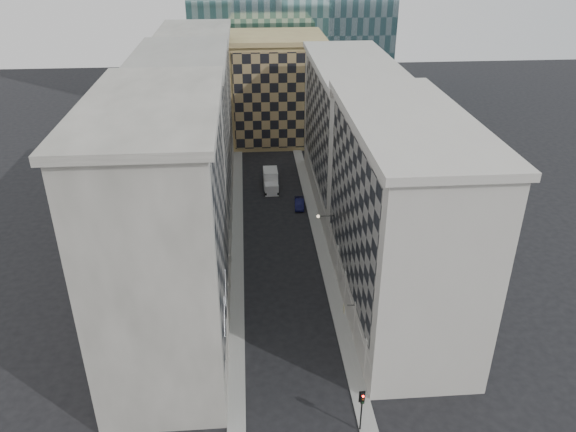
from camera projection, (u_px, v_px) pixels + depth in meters
ground at (302, 423)px, 45.27m from camera, size 260.00×260.00×0.00m
sidewalk_west at (237, 240)px, 71.39m from camera, size 1.50×100.00×0.15m
sidewalk_east at (319, 237)px, 72.11m from camera, size 1.50×100.00×0.15m
bldg_left_a at (166, 234)px, 48.77m from camera, size 10.80×22.80×23.70m
bldg_left_b at (187, 150)px, 68.45m from camera, size 10.80×22.80×22.70m
bldg_left_c at (199, 103)px, 88.12m from camera, size 10.80×22.80×21.70m
bldg_right_a at (399, 219)px, 54.49m from camera, size 10.80×26.80×20.70m
bldg_right_b at (350, 132)px, 78.57m from camera, size 10.80×28.80×19.70m
tan_block at (276, 88)px, 101.04m from camera, size 16.80×14.80×18.80m
flagpoles_left at (225, 302)px, 46.46m from camera, size 0.10×6.33×2.33m
bracket_lamp at (320, 216)px, 63.91m from camera, size 1.98×0.36×0.36m
traffic_light at (362, 403)px, 43.30m from camera, size 0.49×0.42×3.88m
box_truck at (271, 181)px, 84.76m from camera, size 2.16×5.22×2.85m
dark_car at (299, 203)px, 79.45m from camera, size 1.57×3.85×1.24m
shop_sign at (345, 309)px, 52.47m from camera, size 1.14×0.69×0.77m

